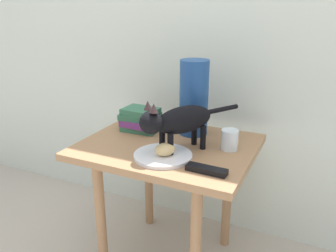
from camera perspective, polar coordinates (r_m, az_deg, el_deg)
name	(u,v)px	position (r m, az deg, el deg)	size (l,w,h in m)	color
back_panel	(204,18)	(1.76, 5.99, 17.22)	(4.00, 0.04, 2.20)	silver
side_table	(168,163)	(1.53, 0.00, -6.11)	(0.73, 0.58, 0.60)	#9E724C
plate	(163,156)	(1.36, -0.84, -4.90)	(0.23, 0.23, 0.01)	white
bread_roll	(165,149)	(1.33, -0.52, -3.89)	(0.08, 0.06, 0.05)	#E0BC7A
cat	(178,121)	(1.36, 1.66, 0.84)	(0.28, 0.42, 0.23)	black
book_stack	(141,119)	(1.63, -4.55, 1.08)	(0.18, 0.14, 0.11)	#336B4C
green_vase	(194,98)	(1.56, 4.29, 4.66)	(0.13, 0.13, 0.34)	navy
candle_jar	(229,141)	(1.44, 10.10, -2.42)	(0.07, 0.07, 0.08)	silver
tv_remote	(207,170)	(1.25, 6.37, -7.18)	(0.15, 0.04, 0.02)	black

